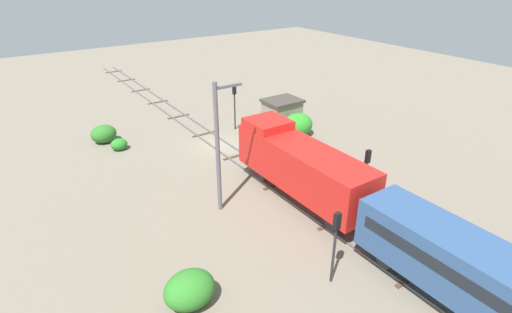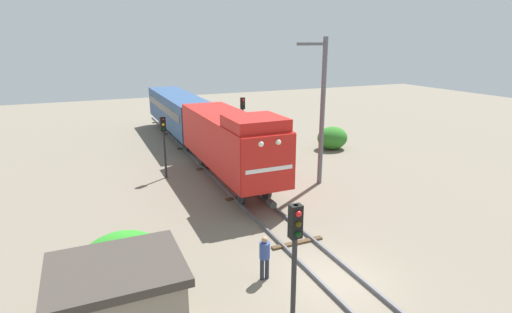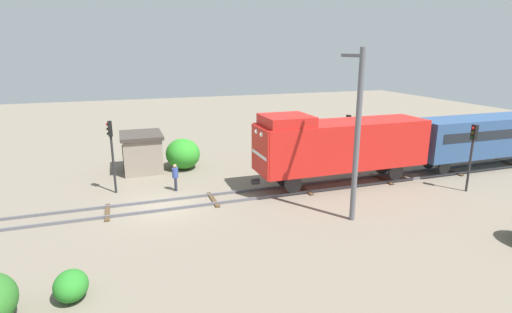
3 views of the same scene
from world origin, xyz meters
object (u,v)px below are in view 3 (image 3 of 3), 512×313
at_px(passenger_car_leading, 498,133).
at_px(catenary_mast, 357,133).
at_px(locomotive, 339,144).
at_px(worker_near_track, 175,175).
at_px(traffic_signal_mid, 348,131).
at_px(traffic_signal_near, 111,144).
at_px(traffic_signal_far, 472,146).
at_px(relay_hut, 142,152).

xyz_separation_m(passenger_car_leading, catenary_mast, (4.94, -15.38, 2.04)).
bearing_deg(locomotive, worker_near_track, -103.47).
bearing_deg(traffic_signal_mid, catenary_mast, -29.59).
bearing_deg(locomotive, traffic_signal_near, -103.27).
bearing_deg(catenary_mast, traffic_signal_far, 98.46).
height_order(worker_near_track, catenary_mast, catenary_mast).
bearing_deg(traffic_signal_near, traffic_signal_far, 71.69).
bearing_deg(traffic_signal_mid, traffic_signal_near, -89.30).
relative_size(catenary_mast, relay_hut, 2.46).
height_order(traffic_signal_far, worker_near_track, traffic_signal_far).
distance_m(traffic_signal_near, relay_hut, 5.00).
height_order(locomotive, passenger_car_leading, locomotive).
bearing_deg(relay_hut, worker_near_track, 17.83).
height_order(passenger_car_leading, worker_near_track, passenger_car_leading).
bearing_deg(catenary_mast, traffic_signal_near, -125.25).
relative_size(passenger_car_leading, relay_hut, 4.00).
height_order(passenger_car_leading, relay_hut, passenger_car_leading).
bearing_deg(worker_near_track, passenger_car_leading, -122.58).
height_order(traffic_signal_mid, catenary_mast, catenary_mast).
bearing_deg(locomotive, traffic_signal_mid, 141.63).
height_order(locomotive, catenary_mast, catenary_mast).
bearing_deg(relay_hut, catenary_mast, 37.69).
xyz_separation_m(traffic_signal_mid, catenary_mast, (8.34, -4.74, 1.82)).
height_order(locomotive, traffic_signal_mid, locomotive).
xyz_separation_m(traffic_signal_near, traffic_signal_far, (6.80, 20.55, -0.17)).
relative_size(passenger_car_leading, worker_near_track, 8.24).
bearing_deg(traffic_signal_far, passenger_car_leading, 119.54).
distance_m(passenger_car_leading, traffic_signal_far, 7.31).
bearing_deg(passenger_car_leading, worker_near_track, -95.87).
height_order(passenger_car_leading, traffic_signal_mid, traffic_signal_mid).
distance_m(worker_near_track, catenary_mast, 11.41).
height_order(traffic_signal_near, traffic_signal_far, traffic_signal_near).
height_order(passenger_car_leading, catenary_mast, catenary_mast).
relative_size(traffic_signal_near, traffic_signal_far, 1.06).
relative_size(passenger_car_leading, catenary_mast, 1.62).
distance_m(traffic_signal_near, worker_near_track, 4.19).
bearing_deg(traffic_signal_far, traffic_signal_mid, -148.49).
xyz_separation_m(locomotive, traffic_signal_mid, (-3.40, 2.69, -0.03)).
height_order(traffic_signal_near, relay_hut, traffic_signal_near).
bearing_deg(worker_near_track, locomotive, -130.19).
height_order(catenary_mast, relay_hut, catenary_mast).
xyz_separation_m(locomotive, traffic_signal_far, (3.60, 6.98, 0.13)).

